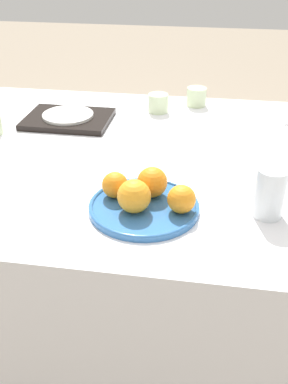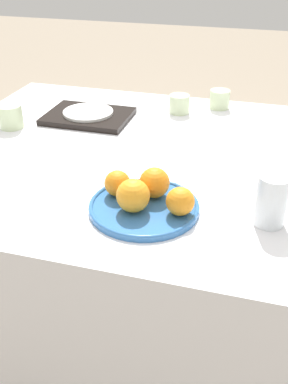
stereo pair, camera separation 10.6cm
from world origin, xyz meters
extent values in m
plane|color=gray|center=(0.00, 0.00, 0.00)|extent=(12.00, 12.00, 0.00)
cube|color=white|center=(0.00, 0.00, 0.37)|extent=(1.34, 1.09, 0.74)
cylinder|color=#336BAD|center=(0.09, -0.31, 0.74)|extent=(0.27, 0.27, 0.01)
torus|color=#336BAD|center=(0.09, -0.31, 0.75)|extent=(0.27, 0.27, 0.01)
sphere|color=orange|center=(0.07, -0.33, 0.79)|extent=(0.08, 0.08, 0.08)
sphere|color=orange|center=(0.10, -0.26, 0.79)|extent=(0.08, 0.08, 0.08)
sphere|color=orange|center=(0.01, -0.28, 0.78)|extent=(0.07, 0.07, 0.07)
sphere|color=orange|center=(0.18, -0.32, 0.78)|extent=(0.07, 0.07, 0.07)
cylinder|color=silver|center=(0.38, -0.28, 0.80)|extent=(0.07, 0.07, 0.12)
cube|color=black|center=(-0.27, 0.21, 0.75)|extent=(0.29, 0.22, 0.02)
cylinder|color=silver|center=(-0.27, 0.21, 0.76)|extent=(0.18, 0.18, 0.01)
cylinder|color=beige|center=(0.17, 0.45, 0.77)|extent=(0.07, 0.07, 0.07)
cylinder|color=beige|center=(0.03, 0.36, 0.77)|extent=(0.07, 0.07, 0.07)
cylinder|color=beige|center=(-0.49, 0.07, 0.78)|extent=(0.08, 0.08, 0.08)
camera|label=1|loc=(0.23, -1.21, 1.33)|focal=42.00mm
camera|label=2|loc=(0.34, -1.19, 1.33)|focal=42.00mm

